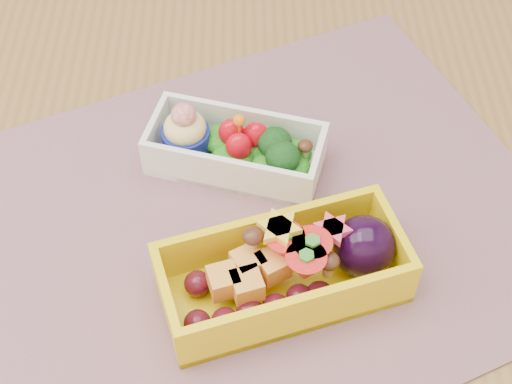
{
  "coord_description": "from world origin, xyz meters",
  "views": [
    {
      "loc": [
        -0.03,
        -0.38,
        1.25
      ],
      "look_at": [
        -0.02,
        -0.01,
        0.79
      ],
      "focal_mm": 52.97,
      "sensor_mm": 36.0,
      "label": 1
    }
  ],
  "objects_px": {
    "table": "(280,276)",
    "bento_yellow": "(288,270)",
    "placemat": "(247,227)",
    "bento_white": "(234,148)"
  },
  "relations": [
    {
      "from": "placemat",
      "to": "table",
      "type": "bearing_deg",
      "value": 28.19
    },
    {
      "from": "placemat",
      "to": "bento_white",
      "type": "relative_size",
      "value": 3.07
    },
    {
      "from": "table",
      "to": "bento_yellow",
      "type": "bearing_deg",
      "value": -89.89
    },
    {
      "from": "table",
      "to": "bento_yellow",
      "type": "relative_size",
      "value": 6.13
    },
    {
      "from": "table",
      "to": "placemat",
      "type": "bearing_deg",
      "value": -151.81
    },
    {
      "from": "bento_white",
      "to": "bento_yellow",
      "type": "xyz_separation_m",
      "value": [
        0.04,
        -0.13,
        0.01
      ]
    },
    {
      "from": "table",
      "to": "bento_white",
      "type": "bearing_deg",
      "value": 128.66
    },
    {
      "from": "table",
      "to": "bento_white",
      "type": "relative_size",
      "value": 7.58
    },
    {
      "from": "table",
      "to": "placemat",
      "type": "distance_m",
      "value": 0.11
    },
    {
      "from": "table",
      "to": "bento_yellow",
      "type": "height_order",
      "value": "bento_yellow"
    }
  ]
}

